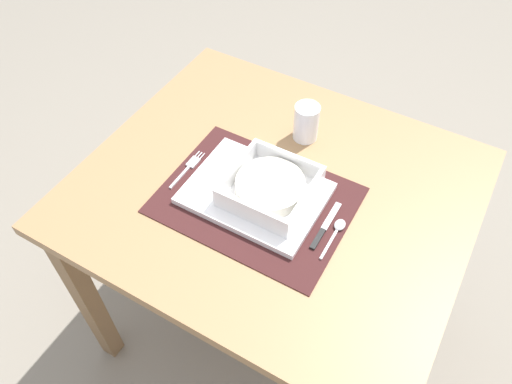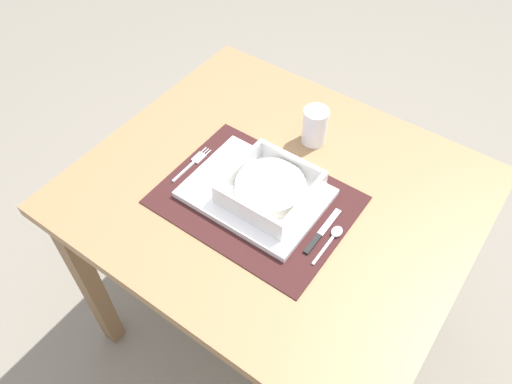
% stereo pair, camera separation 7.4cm
% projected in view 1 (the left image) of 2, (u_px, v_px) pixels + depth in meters
% --- Properties ---
extents(ground_plane, '(6.00, 6.00, 0.00)m').
position_uv_depth(ground_plane, '(269.00, 320.00, 1.74)').
color(ground_plane, gray).
extents(dining_table, '(0.91, 0.79, 0.72)m').
position_uv_depth(dining_table, '(274.00, 212.00, 1.26)').
color(dining_table, '#936D47').
rests_on(dining_table, ground).
extents(placemat, '(0.43, 0.33, 0.00)m').
position_uv_depth(placemat, '(256.00, 200.00, 1.16)').
color(placemat, '#381919').
rests_on(placemat, dining_table).
extents(serving_plate, '(0.31, 0.23, 0.02)m').
position_uv_depth(serving_plate, '(255.00, 193.00, 1.16)').
color(serving_plate, white).
rests_on(serving_plate, placemat).
extents(porridge_bowl, '(0.19, 0.19, 0.05)m').
position_uv_depth(porridge_bowl, '(270.00, 188.00, 1.13)').
color(porridge_bowl, white).
rests_on(porridge_bowl, serving_plate).
extents(fork, '(0.02, 0.14, 0.00)m').
position_uv_depth(fork, '(189.00, 167.00, 1.22)').
color(fork, silver).
rests_on(fork, placemat).
extents(spoon, '(0.02, 0.12, 0.01)m').
position_uv_depth(spoon, '(338.00, 229.00, 1.10)').
color(spoon, silver).
rests_on(spoon, placemat).
extents(butter_knife, '(0.01, 0.14, 0.01)m').
position_uv_depth(butter_knife, '(324.00, 228.00, 1.10)').
color(butter_knife, black).
rests_on(butter_knife, placemat).
extents(drinking_glass, '(0.06, 0.06, 0.10)m').
position_uv_depth(drinking_glass, '(306.00, 124.00, 1.26)').
color(drinking_glass, white).
rests_on(drinking_glass, dining_table).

